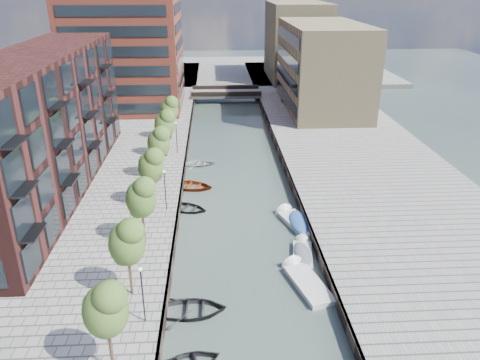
{
  "coord_description": "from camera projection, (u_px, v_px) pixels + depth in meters",
  "views": [
    {
      "loc": [
        -2.38,
        -16.8,
        21.63
      ],
      "look_at": [
        0.0,
        25.09,
        3.5
      ],
      "focal_mm": 35.0,
      "sensor_mm": 36.0,
      "label": 1
    }
  ],
  "objects": [
    {
      "name": "tree_1",
      "position": [
        127.0,
        241.0,
        31.63
      ],
      "size": [
        2.5,
        2.5,
        5.95
      ],
      "color": "#382619",
      "rests_on": "quay_left"
    },
    {
      "name": "motorboat_2",
      "position": [
        304.0,
        281.0,
        36.17
      ],
      "size": [
        3.35,
        5.95,
        1.88
      ],
      "color": "silver",
      "rests_on": "ground"
    },
    {
      "name": "tree_5",
      "position": [
        164.0,
        123.0,
        57.29
      ],
      "size": [
        2.5,
        2.5,
        5.95
      ],
      "color": "#382619",
      "rests_on": "quay_left"
    },
    {
      "name": "sloop_3",
      "position": [
        199.0,
        165.0,
        58.86
      ],
      "size": [
        4.09,
        2.99,
        0.83
      ],
      "primitive_type": "imported",
      "rotation": [
        0.0,
        0.0,
        1.61
      ],
      "color": "#B4B5B3",
      "rests_on": "ground"
    },
    {
      "name": "apartment_block",
      "position": [
        41.0,
        125.0,
        47.38
      ],
      "size": [
        8.0,
        38.0,
        14.0
      ],
      "primitive_type": "cube",
      "color": "black",
      "rests_on": "quay_left"
    },
    {
      "name": "lamp_0",
      "position": [
        142.0,
        289.0,
        29.66
      ],
      "size": [
        0.24,
        0.24,
        4.12
      ],
      "color": "black",
      "rests_on": "quay_left"
    },
    {
      "name": "tower",
      "position": [
        123.0,
        16.0,
        76.44
      ],
      "size": [
        18.0,
        18.0,
        30.0
      ],
      "primitive_type": "cube",
      "color": "#9A3E2D",
      "rests_on": "quay_left"
    },
    {
      "name": "tree_4",
      "position": [
        159.0,
        141.0,
        50.88
      ],
      "size": [
        2.5,
        2.5,
        5.95
      ],
      "color": "#382619",
      "rests_on": "quay_left"
    },
    {
      "name": "lamp_1",
      "position": [
        165.0,
        186.0,
        44.33
      ],
      "size": [
        0.24,
        0.24,
        4.12
      ],
      "color": "black",
      "rests_on": "quay_left"
    },
    {
      "name": "far_closure",
      "position": [
        223.0,
        71.0,
        115.55
      ],
      "size": [
        80.0,
        40.0,
        1.0
      ],
      "primitive_type": "cube",
      "color": "gray",
      "rests_on": "ground"
    },
    {
      "name": "quay_wall_right",
      "position": [
        280.0,
        155.0,
        60.88
      ],
      "size": [
        0.25,
        140.0,
        1.0
      ],
      "primitive_type": "cube",
      "color": "#332823",
      "rests_on": "ground"
    },
    {
      "name": "car",
      "position": [
        288.0,
        100.0,
        83.29
      ],
      "size": [
        2.45,
        4.35,
        1.4
      ],
      "primitive_type": "imported",
      "rotation": [
        0.0,
        0.0,
        0.2
      ],
      "color": "#A0A2A5",
      "rests_on": "quay_right"
    },
    {
      "name": "tan_block_near",
      "position": [
        322.0,
        67.0,
        78.58
      ],
      "size": [
        12.0,
        25.0,
        14.0
      ],
      "primitive_type": "cube",
      "color": "#928059",
      "rests_on": "quay_right"
    },
    {
      "name": "tree_2",
      "position": [
        141.0,
        196.0,
        38.05
      ],
      "size": [
        2.5,
        2.5,
        5.95
      ],
      "color": "#382619",
      "rests_on": "quay_left"
    },
    {
      "name": "tree_6",
      "position": [
        169.0,
        109.0,
        63.71
      ],
      "size": [
        2.5,
        2.5,
        5.95
      ],
      "color": "#382619",
      "rests_on": "quay_left"
    },
    {
      "name": "tree_0",
      "position": [
        105.0,
        307.0,
        25.22
      ],
      "size": [
        2.5,
        2.5,
        5.95
      ],
      "color": "#382619",
      "rests_on": "quay_left"
    },
    {
      "name": "water",
      "position": [
        233.0,
        159.0,
        60.76
      ],
      "size": [
        300.0,
        300.0,
        0.0
      ],
      "primitive_type": "plane",
      "color": "#38473F",
      "rests_on": "ground"
    },
    {
      "name": "sloop_2",
      "position": [
        191.0,
        188.0,
        52.4
      ],
      "size": [
        5.89,
        4.94,
        1.05
      ],
      "primitive_type": "imported",
      "rotation": [
        0.0,
        0.0,
        1.27
      ],
      "color": "maroon",
      "rests_on": "ground"
    },
    {
      "name": "sloop_4",
      "position": [
        187.0,
        210.0,
        47.46
      ],
      "size": [
        5.14,
        4.48,
        0.89
      ],
      "primitive_type": "imported",
      "rotation": [
        0.0,
        0.0,
        1.18
      ],
      "color": "black",
      "rests_on": "ground"
    },
    {
      "name": "tree_3",
      "position": [
        151.0,
        165.0,
        44.46
      ],
      "size": [
        2.5,
        2.5,
        5.95
      ],
      "color": "#382619",
      "rests_on": "quay_left"
    },
    {
      "name": "tan_block_far",
      "position": [
        297.0,
        41.0,
        102.01
      ],
      "size": [
        12.0,
        20.0,
        16.0
      ],
      "primitive_type": "cube",
      "color": "#928059",
      "rests_on": "quay_right"
    },
    {
      "name": "motorboat_4",
      "position": [
        302.0,
        253.0,
        39.69
      ],
      "size": [
        2.24,
        4.71,
        1.51
      ],
      "color": "silver",
      "rests_on": "ground"
    },
    {
      "name": "quay_wall_left",
      "position": [
        186.0,
        157.0,
        60.24
      ],
      "size": [
        0.25,
        140.0,
        1.0
      ],
      "primitive_type": "cube",
      "color": "#332823",
      "rests_on": "ground"
    },
    {
      "name": "motorboat_3",
      "position": [
        296.0,
        222.0,
        44.72
      ],
      "size": [
        3.67,
        5.9,
        1.86
      ],
      "color": "white",
      "rests_on": "ground"
    },
    {
      "name": "sloop_1",
      "position": [
        191.0,
        313.0,
        32.85
      ],
      "size": [
        5.1,
        3.66,
        1.05
      ],
      "primitive_type": "imported",
      "rotation": [
        0.0,
        0.0,
        1.58
      ],
      "color": "black",
      "rests_on": "ground"
    },
    {
      "name": "lamp_2",
      "position": [
        176.0,
        134.0,
        58.99
      ],
      "size": [
        0.24,
        0.24,
        4.12
      ],
      "color": "black",
      "rests_on": "quay_left"
    },
    {
      "name": "bridge",
      "position": [
        226.0,
        93.0,
        89.53
      ],
      "size": [
        13.0,
        6.0,
        1.3
      ],
      "color": "gray",
      "rests_on": "ground"
    },
    {
      "name": "quay_right",
      "position": [
        355.0,
        153.0,
        61.39
      ],
      "size": [
        20.0,
        140.0,
        1.0
      ],
      "primitive_type": "cube",
      "color": "gray",
      "rests_on": "ground"
    }
  ]
}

